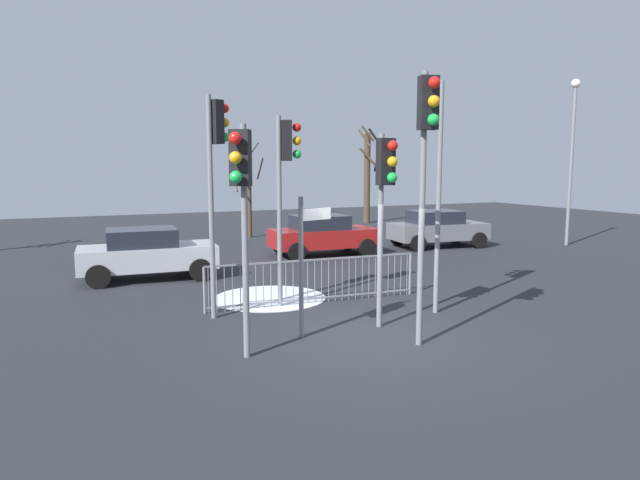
% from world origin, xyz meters
% --- Properties ---
extents(ground_plane, '(60.00, 60.00, 0.00)m').
position_xyz_m(ground_plane, '(0.00, 0.00, 0.00)').
color(ground_plane, '#26282D').
extents(traffic_light_rear_right, '(0.36, 0.56, 4.86)m').
position_xyz_m(traffic_light_rear_right, '(0.43, -0.96, 3.55)').
color(traffic_light_rear_right, slate).
rests_on(traffic_light_rear_right, ground).
extents(traffic_light_foreground_left, '(0.42, 0.52, 5.04)m').
position_xyz_m(traffic_light_foreground_left, '(2.04, 1.03, 3.68)').
color(traffic_light_foreground_left, slate).
rests_on(traffic_light_foreground_left, ground).
extents(traffic_light_mid_left, '(0.53, 0.40, 4.70)m').
position_xyz_m(traffic_light_mid_left, '(-2.37, 2.59, 3.44)').
color(traffic_light_mid_left, slate).
rests_on(traffic_light_mid_left, ground).
extents(traffic_light_rear_left, '(0.32, 0.57, 3.88)m').
position_xyz_m(traffic_light_rear_left, '(0.39, 0.33, 2.84)').
color(traffic_light_rear_left, slate).
rests_on(traffic_light_rear_left, ground).
extents(traffic_light_mid_right, '(0.56, 0.36, 4.36)m').
position_xyz_m(traffic_light_mid_right, '(-0.71, 2.85, 3.20)').
color(traffic_light_mid_right, slate).
rests_on(traffic_light_mid_right, ground).
extents(traffic_light_foreground_right, '(0.44, 0.50, 3.92)m').
position_xyz_m(traffic_light_foreground_right, '(-2.68, -0.27, 2.88)').
color(traffic_light_foreground_right, slate).
rests_on(traffic_light_foreground_right, ground).
extents(direction_sign_post, '(0.76, 0.28, 2.68)m').
position_xyz_m(direction_sign_post, '(-1.24, 0.53, 1.51)').
color(direction_sign_post, slate).
rests_on(direction_sign_post, ground).
extents(pedestrian_guard_railing, '(5.26, 0.35, 1.07)m').
position_xyz_m(pedestrian_guard_railing, '(-0.00, 2.80, 0.55)').
color(pedestrian_guard_railing, slate).
rests_on(pedestrian_guard_railing, ground).
extents(car_silver_near, '(3.90, 2.12, 1.47)m').
position_xyz_m(car_silver_near, '(-3.23, 7.44, 0.77)').
color(car_silver_near, '#B2B5BA').
rests_on(car_silver_near, ground).
extents(car_red_far, '(3.86, 2.05, 1.47)m').
position_xyz_m(car_red_far, '(3.20, 9.26, 0.77)').
color(car_red_far, maroon).
rests_on(car_red_far, ground).
extents(car_grey_mid, '(3.97, 2.30, 1.47)m').
position_xyz_m(car_grey_mid, '(8.28, 9.23, 0.77)').
color(car_grey_mid, slate).
rests_on(car_grey_mid, ground).
extents(street_lamp, '(0.36, 0.36, 6.68)m').
position_xyz_m(street_lamp, '(13.47, 7.42, 4.09)').
color(street_lamp, slate).
rests_on(street_lamp, ground).
extents(bare_tree_centre, '(1.46, 1.23, 5.48)m').
position_xyz_m(bare_tree_centre, '(10.43, 18.74, 2.77)').
color(bare_tree_centre, '#473828').
rests_on(bare_tree_centre, ground).
extents(bare_tree_right, '(1.38, 1.42, 4.33)m').
position_xyz_m(bare_tree_right, '(2.31, 15.33, 2.13)').
color(bare_tree_right, '#473828').
rests_on(bare_tree_right, ground).
extents(snow_patch_kerb, '(2.78, 2.78, 0.01)m').
position_xyz_m(snow_patch_kerb, '(-0.81, 3.73, 0.01)').
color(snow_patch_kerb, silver).
rests_on(snow_patch_kerb, ground).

